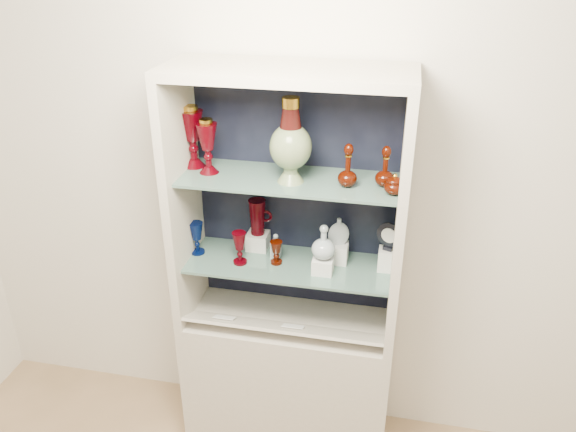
% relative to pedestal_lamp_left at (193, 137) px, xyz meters
% --- Properties ---
extents(wall_back, '(3.50, 0.02, 2.80)m').
position_rel_pedestal_lamp_left_xyz_m(wall_back, '(0.44, 0.15, -0.21)').
color(wall_back, silver).
rests_on(wall_back, ground).
extents(cabinet_base, '(1.00, 0.40, 0.75)m').
position_rel_pedestal_lamp_left_xyz_m(cabinet_base, '(0.44, -0.07, -1.23)').
color(cabinet_base, beige).
rests_on(cabinet_base, ground).
extents(cabinet_back_panel, '(0.98, 0.02, 1.15)m').
position_rel_pedestal_lamp_left_xyz_m(cabinet_back_panel, '(0.44, 0.12, -0.28)').
color(cabinet_back_panel, black).
rests_on(cabinet_back_panel, cabinet_base).
extents(cabinet_side_left, '(0.04, 0.40, 1.15)m').
position_rel_pedestal_lamp_left_xyz_m(cabinet_side_left, '(-0.04, -0.07, -0.28)').
color(cabinet_side_left, beige).
rests_on(cabinet_side_left, cabinet_base).
extents(cabinet_side_right, '(0.04, 0.40, 1.15)m').
position_rel_pedestal_lamp_left_xyz_m(cabinet_side_right, '(0.92, -0.07, -0.28)').
color(cabinet_side_right, beige).
rests_on(cabinet_side_right, cabinet_base).
extents(cabinet_top_cap, '(1.00, 0.40, 0.04)m').
position_rel_pedestal_lamp_left_xyz_m(cabinet_top_cap, '(0.44, -0.07, 0.31)').
color(cabinet_top_cap, beige).
rests_on(cabinet_top_cap, cabinet_side_left).
extents(shelf_lower, '(0.92, 0.34, 0.01)m').
position_rel_pedestal_lamp_left_xyz_m(shelf_lower, '(0.44, -0.05, -0.56)').
color(shelf_lower, slate).
rests_on(shelf_lower, cabinet_side_left).
extents(shelf_upper, '(0.92, 0.34, 0.01)m').
position_rel_pedestal_lamp_left_xyz_m(shelf_upper, '(0.44, -0.05, -0.14)').
color(shelf_upper, slate).
rests_on(shelf_upper, cabinet_side_left).
extents(label_ledge, '(0.92, 0.17, 0.09)m').
position_rel_pedestal_lamp_left_xyz_m(label_ledge, '(0.44, -0.18, -0.83)').
color(label_ledge, beige).
rests_on(label_ledge, cabinet_base).
extents(label_card_0, '(0.10, 0.06, 0.03)m').
position_rel_pedestal_lamp_left_xyz_m(label_card_0, '(0.49, -0.18, -0.81)').
color(label_card_0, white).
rests_on(label_card_0, label_ledge).
extents(label_card_1, '(0.10, 0.06, 0.03)m').
position_rel_pedestal_lamp_left_xyz_m(label_card_1, '(0.16, -0.18, -0.81)').
color(label_card_1, white).
rests_on(label_card_1, label_ledge).
extents(pedestal_lamp_left, '(0.14, 0.14, 0.27)m').
position_rel_pedestal_lamp_left_xyz_m(pedestal_lamp_left, '(0.00, 0.00, 0.00)').
color(pedestal_lamp_left, '#440007').
rests_on(pedestal_lamp_left, shelf_upper).
extents(pedestal_lamp_right, '(0.09, 0.09, 0.24)m').
position_rel_pedestal_lamp_left_xyz_m(pedestal_lamp_right, '(0.09, -0.06, -0.02)').
color(pedestal_lamp_right, '#440007').
rests_on(pedestal_lamp_right, shelf_upper).
extents(enamel_urn, '(0.22, 0.22, 0.36)m').
position_rel_pedestal_lamp_left_xyz_m(enamel_urn, '(0.45, -0.08, 0.04)').
color(enamel_urn, '#0E471A').
rests_on(enamel_urn, shelf_upper).
extents(ruby_decanter_a, '(0.10, 0.10, 0.21)m').
position_rel_pedestal_lamp_left_xyz_m(ruby_decanter_a, '(0.69, -0.09, -0.03)').
color(ruby_decanter_a, '#3D0D01').
rests_on(ruby_decanter_a, shelf_upper).
extents(ruby_decanter_b, '(0.08, 0.08, 0.18)m').
position_rel_pedestal_lamp_left_xyz_m(ruby_decanter_b, '(0.84, -0.05, -0.05)').
color(ruby_decanter_b, '#3D0D01').
rests_on(ruby_decanter_b, shelf_upper).
extents(lidded_bowl, '(0.10, 0.10, 0.09)m').
position_rel_pedestal_lamp_left_xyz_m(lidded_bowl, '(0.88, -0.13, -0.09)').
color(lidded_bowl, '#3D0D01').
rests_on(lidded_bowl, shelf_upper).
extents(cobalt_goblet, '(0.09, 0.09, 0.16)m').
position_rel_pedestal_lamp_left_xyz_m(cobalt_goblet, '(0.00, -0.05, -0.48)').
color(cobalt_goblet, '#000A38').
rests_on(cobalt_goblet, shelf_lower).
extents(ruby_goblet_tall, '(0.08, 0.08, 0.16)m').
position_rel_pedestal_lamp_left_xyz_m(ruby_goblet_tall, '(0.22, -0.10, -0.48)').
color(ruby_goblet_tall, '#440007').
rests_on(ruby_goblet_tall, shelf_lower).
extents(ruby_goblet_small, '(0.06, 0.06, 0.11)m').
position_rel_pedestal_lamp_left_xyz_m(ruby_goblet_small, '(0.38, -0.06, -0.50)').
color(ruby_goblet_small, '#3D0D01').
rests_on(ruby_goblet_small, shelf_lower).
extents(riser_ruby_pitcher, '(0.10, 0.10, 0.08)m').
position_rel_pedestal_lamp_left_xyz_m(riser_ruby_pitcher, '(0.27, 0.05, -0.52)').
color(riser_ruby_pitcher, silver).
rests_on(riser_ruby_pitcher, shelf_lower).
extents(ruby_pitcher, '(0.13, 0.09, 0.17)m').
position_rel_pedestal_lamp_left_xyz_m(ruby_pitcher, '(0.27, 0.05, -0.39)').
color(ruby_pitcher, '#440007').
rests_on(ruby_pitcher, riser_ruby_pitcher).
extents(clear_square_bottle, '(0.05, 0.05, 0.12)m').
position_rel_pedestal_lamp_left_xyz_m(clear_square_bottle, '(0.37, -0.01, -0.50)').
color(clear_square_bottle, '#9FB0B7').
rests_on(clear_square_bottle, shelf_lower).
extents(riser_flat_flask, '(0.09, 0.09, 0.09)m').
position_rel_pedestal_lamp_left_xyz_m(riser_flat_flask, '(0.66, 0.01, -0.51)').
color(riser_flat_flask, silver).
rests_on(riser_flat_flask, shelf_lower).
extents(flat_flask, '(0.10, 0.06, 0.13)m').
position_rel_pedestal_lamp_left_xyz_m(flat_flask, '(0.66, 0.01, -0.40)').
color(flat_flask, '#B1BEC6').
rests_on(flat_flask, riser_flat_flask).
extents(riser_clear_round_decanter, '(0.09, 0.09, 0.07)m').
position_rel_pedestal_lamp_left_xyz_m(riser_clear_round_decanter, '(0.60, -0.10, -0.52)').
color(riser_clear_round_decanter, silver).
rests_on(riser_clear_round_decanter, shelf_lower).
extents(clear_round_decanter, '(0.11, 0.11, 0.16)m').
position_rel_pedestal_lamp_left_xyz_m(clear_round_decanter, '(0.60, -0.10, -0.41)').
color(clear_round_decanter, '#9FB0B7').
rests_on(clear_round_decanter, riser_clear_round_decanter).
extents(riser_cameo_medallion, '(0.08, 0.08, 0.10)m').
position_rel_pedestal_lamp_left_xyz_m(riser_cameo_medallion, '(0.88, -0.01, -0.51)').
color(riser_cameo_medallion, silver).
rests_on(riser_cameo_medallion, shelf_lower).
extents(cameo_medallion, '(0.12, 0.08, 0.14)m').
position_rel_pedestal_lamp_left_xyz_m(cameo_medallion, '(0.88, -0.01, -0.39)').
color(cameo_medallion, black).
rests_on(cameo_medallion, riser_cameo_medallion).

